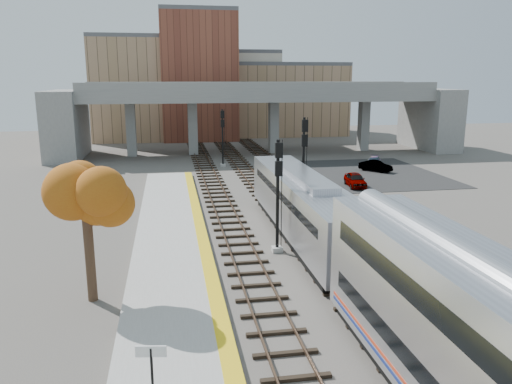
{
  "coord_description": "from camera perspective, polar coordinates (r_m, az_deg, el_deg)",
  "views": [
    {
      "loc": [
        -7.18,
        -22.01,
        10.13
      ],
      "look_at": [
        -1.47,
        10.54,
        2.5
      ],
      "focal_mm": 35.0,
      "sensor_mm": 36.0,
      "label": 1
    }
  ],
  "objects": [
    {
      "name": "yellow_strip",
      "position": [
        24.16,
        -4.83,
        -10.92
      ],
      "size": [
        0.7,
        60.0,
        0.01
      ],
      "primitive_type": "cube",
      "color": "yellow",
      "rests_on": "platform"
    },
    {
      "name": "tree",
      "position": [
        23.35,
        -18.97,
        -0.27
      ],
      "size": [
        3.6,
        3.6,
        6.82
      ],
      "color": "#382619",
      "rests_on": "ground"
    },
    {
      "name": "overpass",
      "position": [
        68.23,
        0.3,
        9.37
      ],
      "size": [
        54.0,
        12.0,
        9.5
      ],
      "color": "slate",
      "rests_on": "ground"
    },
    {
      "name": "car_a",
      "position": [
        47.89,
        11.28,
        1.38
      ],
      "size": [
        1.97,
        3.99,
        1.31
      ],
      "primitive_type": "imported",
      "rotation": [
        0.0,
        0.0,
        -0.11
      ],
      "color": "#99999E",
      "rests_on": "parking_lot"
    },
    {
      "name": "signal_mast_mid",
      "position": [
        38.74,
        5.45,
        3.19
      ],
      "size": [
        0.6,
        0.64,
        7.15
      ],
      "color": "#9E9E99",
      "rests_on": "ground"
    },
    {
      "name": "platform",
      "position": [
        24.16,
        -9.41,
        -11.52
      ],
      "size": [
        4.5,
        60.0,
        0.35
      ],
      "primitive_type": "cube",
      "color": "#9E9E99",
      "rests_on": "ground"
    },
    {
      "name": "tracks",
      "position": [
        36.85,
        3.17,
        -2.85
      ],
      "size": [
        10.7,
        95.0,
        0.25
      ],
      "color": "black",
      "rests_on": "ground"
    },
    {
      "name": "car_b",
      "position": [
        56.18,
        13.51,
        2.91
      ],
      "size": [
        3.26,
        3.59,
        1.19
      ],
      "primitive_type": "imported",
      "rotation": [
        0.0,
        0.0,
        0.69
      ],
      "color": "#99999E",
      "rests_on": "parking_lot"
    },
    {
      "name": "car_c",
      "position": [
        59.61,
        13.34,
        3.42
      ],
      "size": [
        2.93,
        3.98,
        1.07
      ],
      "primitive_type": "imported",
      "rotation": [
        0.0,
        0.0,
        -0.44
      ],
      "color": "#99999E",
      "rests_on": "parking_lot"
    },
    {
      "name": "parking_lot",
      "position": [
        55.25,
        12.8,
        2.13
      ],
      "size": [
        14.0,
        18.0,
        0.04
      ],
      "primitive_type": "cube",
      "color": "black",
      "rests_on": "ground"
    },
    {
      "name": "station_sign",
      "position": [
        15.56,
        -11.84,
        -18.9
      ],
      "size": [
        0.9,
        0.19,
        2.27
      ],
      "rotation": [
        0.0,
        0.0,
        -0.16
      ],
      "color": "black",
      "rests_on": "platform"
    },
    {
      "name": "ground",
      "position": [
        25.27,
        7.57,
        -10.75
      ],
      "size": [
        160.0,
        160.0,
        0.0
      ],
      "primitive_type": "plane",
      "color": "#47423D",
      "rests_on": "ground"
    },
    {
      "name": "buildings_far",
      "position": [
        89.01,
        -4.58,
        11.51
      ],
      "size": [
        43.0,
        21.0,
        20.6
      ],
      "color": "#9C795A",
      "rests_on": "ground"
    },
    {
      "name": "signal_mast_far",
      "position": [
        57.66,
        -3.83,
        6.04
      ],
      "size": [
        0.6,
        0.64,
        6.58
      ],
      "color": "#9E9E99",
      "rests_on": "ground"
    },
    {
      "name": "locomotive",
      "position": [
        31.56,
        5.4,
        -1.47
      ],
      "size": [
        3.02,
        19.05,
        4.1
      ],
      "color": "#A8AAB2",
      "rests_on": "ground"
    },
    {
      "name": "signal_mast_near",
      "position": [
        28.87,
        2.51,
        -0.8
      ],
      "size": [
        0.6,
        0.64,
        6.69
      ],
      "color": "#9E9E99",
      "rests_on": "ground"
    }
  ]
}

